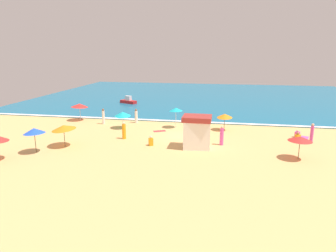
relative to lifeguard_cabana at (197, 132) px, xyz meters
name	(u,v)px	position (x,y,z in m)	size (l,w,h in m)	color
ground_plane	(182,136)	(-1.87, 3.66, -1.51)	(60.00, 60.00, 0.00)	#E5B26B
ocean_water	(202,96)	(-1.87, 31.66, -1.46)	(60.00, 44.00, 0.10)	#146B93
wave_breaker_foam	(189,121)	(-1.87, 9.96, -1.41)	(57.00, 0.70, 0.01)	white
lifeguard_cabana	(197,132)	(0.00, 0.00, 0.00)	(2.54, 2.13, 2.97)	white
beach_umbrella_0	(176,109)	(-3.03, 6.97, 0.63)	(2.09, 2.08, 2.36)	silver
beach_umbrella_2	(225,116)	(2.43, 6.80, 0.14)	(2.05, 2.07, 1.94)	#4C3823
beach_umbrella_3	(123,114)	(-8.90, 5.59, 0.16)	(2.04, 2.07, 2.02)	silver
beach_umbrella_4	(80,105)	(-15.49, 8.45, 0.42)	(2.75, 2.74, 2.22)	silver
beach_umbrella_5	(34,131)	(-13.59, -3.93, 0.45)	(2.44, 2.43, 2.25)	#4C3823
beach_umbrella_6	(64,127)	(-12.01, -1.84, 0.30)	(3.05, 3.04, 2.14)	#4C3823
beach_umbrella_7	(300,139)	(8.49, -1.50, 0.22)	(2.65, 2.65, 1.94)	#4C3823
beachgoer_0	(222,136)	(2.23, 1.27, -0.66)	(0.37, 0.37, 1.82)	#D84CA5
beachgoer_1	(124,131)	(-7.42, 1.58, -0.70)	(0.53, 0.53, 1.74)	orange
beachgoer_2	(103,117)	(-11.87, 7.17, -0.60)	(0.43, 0.43, 1.87)	white
beachgoer_3	(136,116)	(-8.20, 8.55, -0.69)	(0.36, 0.36, 1.72)	white
beachgoer_4	(297,134)	(9.79, 5.27, -1.18)	(0.59, 0.59, 0.81)	#D84CA5
beachgoer_5	(312,133)	(10.77, 3.81, -0.61)	(0.34, 0.34, 1.86)	#D84CA5
beachgoer_6	(298,137)	(9.54, 3.89, -1.12)	(0.54, 0.54, 0.91)	orange
beachgoer_7	(151,141)	(-4.24, -0.11, -1.10)	(0.50, 0.50, 0.94)	orange
beach_towel_0	(191,142)	(-0.66, 1.58, -1.51)	(1.61, 1.18, 0.01)	red
beach_towel_1	(304,138)	(10.44, 5.08, -1.51)	(1.28, 1.88, 0.01)	#D84CA5
beach_towel_2	(160,131)	(-4.54, 5.13, -1.51)	(1.50, 1.14, 0.01)	red
small_boat_0	(128,101)	(-13.31, 21.40, -1.03)	(3.00, 2.03, 1.22)	red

